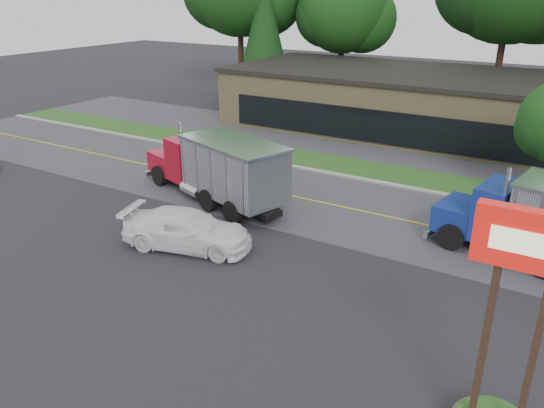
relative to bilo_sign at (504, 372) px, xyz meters
The scene contains 12 objects.
ground 10.98m from the bilo_sign, 166.61° to the left, with size 140.00×140.00×0.00m, color #2D2D31.
road 15.70m from the bilo_sign, 132.40° to the left, with size 60.00×8.00×0.02m, color #55555A.
center_line 15.70m from the bilo_sign, 132.40° to the left, with size 60.00×0.12×0.01m, color gold.
curb 19.00m from the bilo_sign, 123.77° to the left, with size 60.00×0.30×0.12m, color #9E9E99.
grass_verge 20.51m from the bilo_sign, 120.96° to the left, with size 60.00×3.40×0.03m, color #244E1A.
far_parking 24.91m from the bilo_sign, 115.02° to the left, with size 60.00×7.00×0.02m, color #55555A.
strip_mall 29.74m from the bilo_sign, 106.61° to the left, with size 32.00×12.00×4.00m, color tan.
bilo_sign is the anchor object (origin of this frame).
tree_far_b 42.31m from the bilo_sign, 119.09° to the left, with size 8.76×8.24×12.49m.
evergreen_left 42.16m from the bilo_sign, 129.19° to the left, with size 5.13×5.13×11.65m.
dump_truck_red 17.16m from the bilo_sign, 148.24° to the left, with size 9.61×5.28×3.36m.
rally_car 13.44m from the bilo_sign, 161.53° to the left, with size 2.19×5.40×1.57m, color white.
Camera 1 is at (10.98, -13.36, 10.01)m, focal length 35.00 mm.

